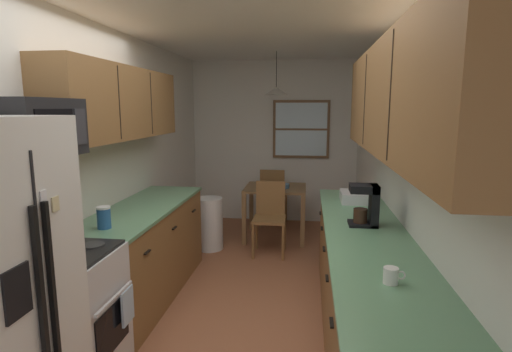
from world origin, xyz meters
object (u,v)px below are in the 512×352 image
(dining_table, at_px, (275,196))
(trash_bin, at_px, (210,224))
(dish_rack, at_px, (355,197))
(mug_by_coffeemaker, at_px, (391,276))
(stove_range, at_px, (66,317))
(table_serving_bowl, at_px, (283,186))
(storage_canister, at_px, (104,217))
(dining_chair_far, at_px, (273,195))
(coffee_maker, at_px, (368,204))
(microwave_over_range, at_px, (32,128))
(dining_chair_near, at_px, (270,214))

(dining_table, bearing_deg, trash_bin, -145.81)
(dish_rack, bearing_deg, mug_by_coffeemaker, -90.58)
(stove_range, relative_size, table_serving_bowl, 6.24)
(storage_canister, bearing_deg, dining_chair_far, 72.40)
(dining_chair_far, height_order, table_serving_bowl, dining_chair_far)
(table_serving_bowl, bearing_deg, storage_canister, -115.20)
(dining_chair_far, relative_size, storage_canister, 5.23)
(stove_range, bearing_deg, dish_rack, 40.66)
(stove_range, height_order, dining_table, stove_range)
(coffee_maker, bearing_deg, table_serving_bowl, 109.78)
(dining_chair_far, xyz_separation_m, table_serving_bowl, (0.19, -0.64, 0.27))
(dish_rack, bearing_deg, table_serving_bowl, 119.48)
(microwave_over_range, bearing_deg, table_serving_bowl, 67.23)
(storage_canister, distance_m, coffee_maker, 2.05)
(microwave_over_range, relative_size, dining_chair_far, 0.65)
(dining_table, bearing_deg, storage_canister, -112.72)
(storage_canister, bearing_deg, stove_range, -89.44)
(trash_bin, relative_size, coffee_maker, 2.07)
(dining_chair_far, distance_m, trash_bin, 1.34)
(mug_by_coffeemaker, bearing_deg, storage_canister, 159.82)
(trash_bin, distance_m, storage_canister, 2.21)
(storage_canister, bearing_deg, coffee_maker, 9.61)
(dining_chair_near, height_order, dining_chair_far, same)
(dining_chair_far, xyz_separation_m, storage_canister, (-1.02, -3.21, 0.49))
(stove_range, distance_m, microwave_over_range, 1.23)
(stove_range, height_order, dish_rack, stove_range)
(dining_table, distance_m, coffee_maker, 2.51)
(dining_chair_far, height_order, storage_canister, storage_canister)
(stove_range, bearing_deg, mug_by_coffeemaker, -4.73)
(coffee_maker, relative_size, table_serving_bowl, 1.85)
(microwave_over_range, xyz_separation_m, table_serving_bowl, (1.32, 3.14, -0.93))
(dining_table, relative_size, coffee_maker, 2.55)
(dining_table, relative_size, storage_canister, 4.83)
(dining_table, height_order, table_serving_bowl, table_serving_bowl)
(stove_range, relative_size, dining_table, 1.32)
(stove_range, height_order, coffee_maker, coffee_maker)
(dish_rack, bearing_deg, trash_bin, 151.38)
(coffee_maker, distance_m, dish_rack, 0.82)
(microwave_over_range, relative_size, dining_table, 0.70)
(dining_table, distance_m, trash_bin, 1.01)
(stove_range, relative_size, dining_chair_far, 1.22)
(dining_chair_far, xyz_separation_m, mug_by_coffeemaker, (0.98, -3.95, 0.44))
(microwave_over_range, distance_m, dish_rack, 2.83)
(microwave_over_range, height_order, dining_table, microwave_over_range)
(microwave_over_range, height_order, mug_by_coffeemaker, microwave_over_range)
(dining_chair_far, xyz_separation_m, coffee_maker, (1.00, -2.87, 0.57))
(trash_bin, bearing_deg, storage_canister, -98.16)
(dining_chair_near, distance_m, table_serving_bowl, 0.59)
(dining_table, bearing_deg, dining_chair_near, -92.14)
(mug_by_coffeemaker, xyz_separation_m, dish_rack, (0.02, 1.89, 0.01))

